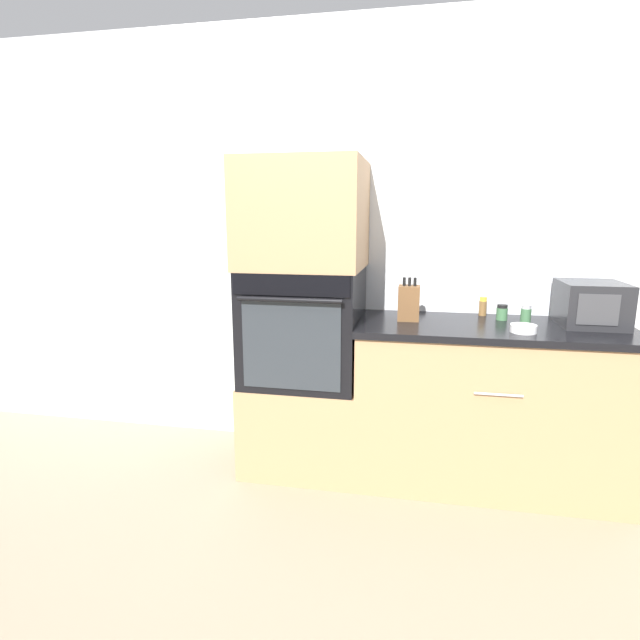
# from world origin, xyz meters

# --- Properties ---
(ground_plane) EXTENTS (12.00, 12.00, 0.00)m
(ground_plane) POSITION_xyz_m (0.00, 0.00, 0.00)
(ground_plane) COLOR gray
(wall_back) EXTENTS (8.00, 0.05, 2.50)m
(wall_back) POSITION_xyz_m (0.00, 0.63, 1.25)
(wall_back) COLOR silver
(wall_back) RESTS_ON ground_plane
(oven_cabinet_base) EXTENTS (0.64, 0.60, 0.51)m
(oven_cabinet_base) POSITION_xyz_m (-0.32, 0.30, 0.26)
(oven_cabinet_base) COLOR #A87F56
(oven_cabinet_base) RESTS_ON ground_plane
(wall_oven) EXTENTS (0.62, 0.64, 0.63)m
(wall_oven) POSITION_xyz_m (-0.32, 0.30, 0.83)
(wall_oven) COLOR black
(wall_oven) RESTS_ON oven_cabinet_base
(oven_cabinet_upper) EXTENTS (0.64, 0.60, 0.57)m
(oven_cabinet_upper) POSITION_xyz_m (-0.32, 0.30, 1.42)
(oven_cabinet_upper) COLOR #A87F56
(oven_cabinet_upper) RESTS_ON wall_oven
(counter_unit) EXTENTS (1.38, 0.63, 0.87)m
(counter_unit) POSITION_xyz_m (0.68, 0.30, 0.43)
(counter_unit) COLOR #A87F56
(counter_unit) RESTS_ON ground_plane
(microwave) EXTENTS (0.30, 0.34, 0.22)m
(microwave) POSITION_xyz_m (1.16, 0.39, 0.98)
(microwave) COLOR #232326
(microwave) RESTS_ON counter_unit
(knife_block) EXTENTS (0.11, 0.12, 0.23)m
(knife_block) POSITION_xyz_m (0.25, 0.34, 0.96)
(knife_block) COLOR brown
(knife_block) RESTS_ON counter_unit
(bowl) EXTENTS (0.12, 0.12, 0.04)m
(bowl) POSITION_xyz_m (0.80, 0.15, 0.88)
(bowl) COLOR white
(bowl) RESTS_ON counter_unit
(condiment_jar_near) EXTENTS (0.06, 0.06, 0.08)m
(condiment_jar_near) POSITION_xyz_m (0.74, 0.44, 0.91)
(condiment_jar_near) COLOR #427047
(condiment_jar_near) RESTS_ON counter_unit
(condiment_jar_mid) EXTENTS (0.04, 0.04, 0.11)m
(condiment_jar_mid) POSITION_xyz_m (0.65, 0.55, 0.92)
(condiment_jar_mid) COLOR brown
(condiment_jar_mid) RESTS_ON counter_unit
(condiment_jar_far) EXTENTS (0.05, 0.05, 0.09)m
(condiment_jar_far) POSITION_xyz_m (0.86, 0.40, 0.91)
(condiment_jar_far) COLOR #427047
(condiment_jar_far) RESTS_ON counter_unit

